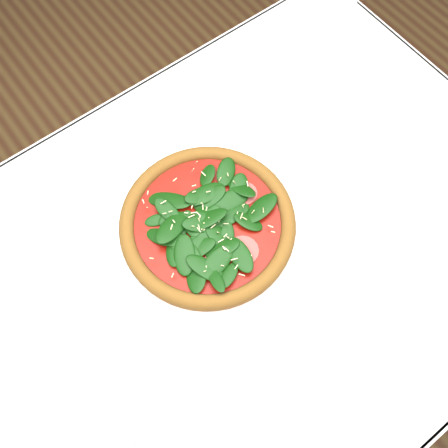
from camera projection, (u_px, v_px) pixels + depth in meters
ground at (221, 345)px, 1.52m from camera, size 6.00×6.00×0.00m
dining_table at (220, 285)px, 0.93m from camera, size 1.21×0.81×0.75m
plate at (208, 227)px, 0.85m from camera, size 0.35×0.35×0.01m
pizza at (207, 223)px, 0.84m from camera, size 0.33×0.33×0.04m
napkin at (124, 422)px, 0.73m from camera, size 0.15×0.09×0.01m
fork at (117, 405)px, 0.73m from camera, size 0.05×0.14×0.00m
saucer_far at (325, 1)px, 1.07m from camera, size 0.13×0.13×0.01m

